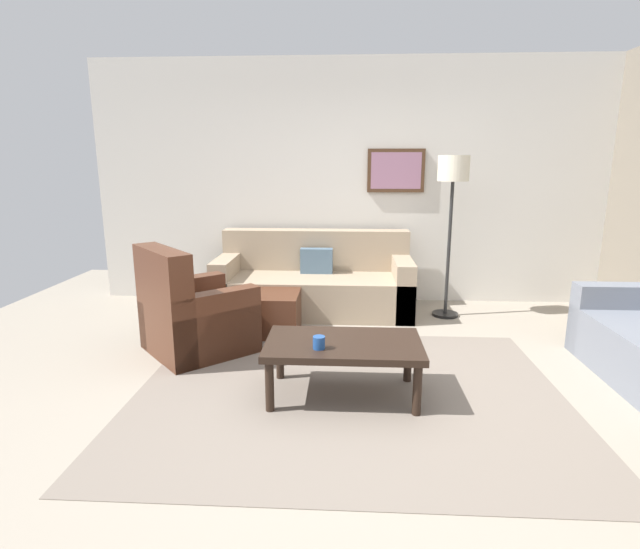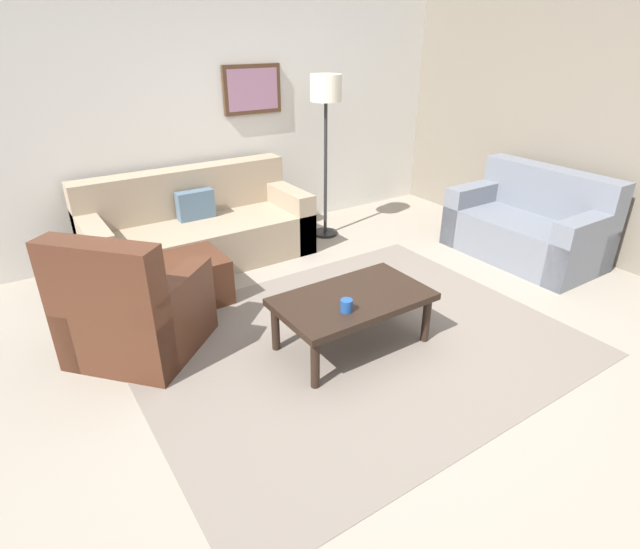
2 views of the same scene
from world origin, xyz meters
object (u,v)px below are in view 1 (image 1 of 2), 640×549
Objects in this scene: ottoman at (271,313)px; coffee_table at (343,348)px; cup at (319,343)px; lamp_standing at (453,185)px; armchair_leather at (191,319)px; framed_artwork at (396,171)px; couch_main at (315,284)px.

coffee_table is (0.73, -1.32, 0.16)m from ottoman.
coffee_table is 12.54× the size of cup.
ottoman is 1.51m from coffee_table.
lamp_standing reaches higher than ottoman.
coffee_table is at bearing -29.68° from armchair_leather.
framed_artwork is (-0.53, 0.58, 0.14)m from lamp_standing.
lamp_standing is (1.10, 1.96, 1.05)m from coffee_table.
couch_main is 2.28m from cup.
couch_main is 1.94× the size of coffee_table.
lamp_standing reaches higher than coffee_table.
armchair_leather reaches higher than ottoman.
couch_main is 2.15m from coffee_table.
armchair_leather is 0.83m from ottoman.
coffee_table reaches higher than ottoman.
framed_artwork reaches higher than couch_main.
armchair_leather is at bearing 142.25° from cup.
ottoman is 0.51× the size of coffee_table.
lamp_standing is at bearing -47.50° from framed_artwork.
couch_main is 1.89× the size of armchair_leather.
armchair_leather reaches higher than cup.
ottoman is 6.39× the size of cup.
couch_main is 24.35× the size of cup.
framed_artwork is at bearing 42.85° from armchair_leather.
coffee_table is at bearing -61.13° from ottoman.
cup is (0.56, -1.46, 0.25)m from ottoman.
armchair_leather is 12.88× the size of cup.
cup is (1.18, -0.91, 0.15)m from armchair_leather.
ottoman is 1.59m from cup.
couch_main is 1.25× the size of lamp_standing.
armchair_leather is 2.88m from framed_artwork.
couch_main is at bearing 173.49° from lamp_standing.
framed_artwork reaches higher than armchair_leather.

